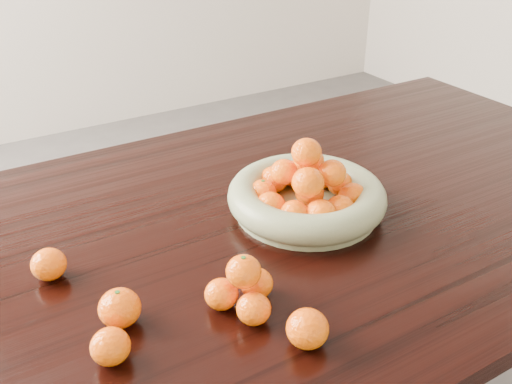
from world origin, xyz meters
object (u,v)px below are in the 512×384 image
fruit_bowl (307,194)px  orange_pyramid (244,289)px  loose_orange_0 (120,308)px  dining_table (253,258)px

fruit_bowl → orange_pyramid: size_ratio=2.77×
orange_pyramid → fruit_bowl: bearing=36.8°
loose_orange_0 → dining_table: bearing=24.6°
dining_table → orange_pyramid: size_ratio=17.14×
dining_table → fruit_bowl: bearing=-10.3°
fruit_bowl → orange_pyramid: (-0.26, -0.19, -0.00)m
fruit_bowl → loose_orange_0: bearing=-163.7°
loose_orange_0 → fruit_bowl: bearing=16.3°
fruit_bowl → loose_orange_0: size_ratio=4.92×
fruit_bowl → orange_pyramid: bearing=-143.2°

